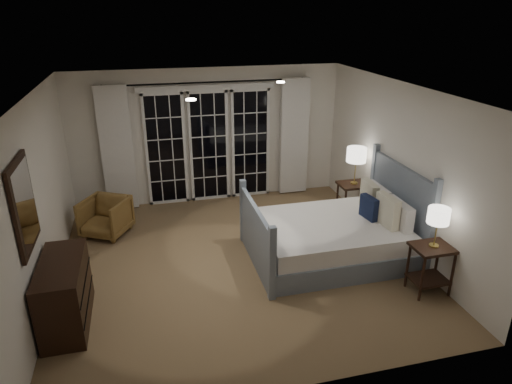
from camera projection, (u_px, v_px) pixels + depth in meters
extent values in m
plane|color=olive|center=(237.00, 261.00, 6.73)|extent=(5.00, 5.00, 0.00)
plane|color=silver|center=(234.00, 91.00, 5.79)|extent=(5.00, 5.00, 0.00)
cube|color=silver|center=(40.00, 200.00, 5.69)|extent=(0.02, 5.00, 2.50)
cube|color=silver|center=(399.00, 168.00, 6.83)|extent=(0.02, 5.00, 2.50)
cube|color=silver|center=(208.00, 136.00, 8.50)|extent=(5.00, 0.02, 2.50)
cube|color=silver|center=(295.00, 281.00, 4.02)|extent=(5.00, 0.02, 2.50)
cube|color=black|center=(166.00, 150.00, 8.37)|extent=(0.66, 0.02, 2.02)
cube|color=black|center=(209.00, 147.00, 8.55)|extent=(0.66, 0.02, 2.02)
cube|color=black|center=(250.00, 144.00, 8.74)|extent=(0.66, 0.02, 2.02)
cube|color=white|center=(207.00, 88.00, 8.12)|extent=(2.50, 0.04, 0.10)
cylinder|color=black|center=(207.00, 82.00, 8.04)|extent=(3.50, 0.03, 0.03)
cube|color=white|center=(117.00, 149.00, 8.06)|extent=(0.55, 0.10, 2.25)
cube|color=white|center=(294.00, 137.00, 8.81)|extent=(0.55, 0.10, 2.25)
cylinder|color=white|center=(281.00, 82.00, 6.51)|extent=(0.12, 0.12, 0.01)
cylinder|color=white|center=(191.00, 100.00, 5.30)|extent=(0.12, 0.12, 0.01)
cube|color=gray|center=(328.00, 247.00, 6.82)|extent=(2.11, 1.64, 0.31)
cube|color=white|center=(329.00, 230.00, 6.71)|extent=(2.05, 1.58, 0.26)
cube|color=gray|center=(399.00, 208.00, 6.88)|extent=(0.06, 1.64, 1.34)
cube|color=gray|center=(256.00, 237.00, 6.45)|extent=(0.06, 1.64, 0.92)
cube|color=white|center=(399.00, 214.00, 6.52)|extent=(0.14, 0.60, 0.36)
cube|color=white|center=(377.00, 197.00, 7.09)|extent=(0.14, 0.60, 0.36)
cube|color=beige|center=(387.00, 211.00, 6.50)|extent=(0.16, 0.46, 0.45)
cube|color=beige|center=(369.00, 196.00, 7.00)|extent=(0.16, 0.46, 0.45)
cube|color=#151E3B|center=(369.00, 208.00, 6.74)|extent=(0.15, 0.35, 0.34)
cube|color=black|center=(433.00, 248.00, 5.79)|extent=(0.52, 0.41, 0.04)
cube|color=black|center=(428.00, 279.00, 5.97)|extent=(0.48, 0.37, 0.03)
cylinder|color=black|center=(422.00, 279.00, 5.72)|extent=(0.04, 0.04, 0.64)
cylinder|color=black|center=(452.00, 274.00, 5.82)|extent=(0.04, 0.04, 0.64)
cylinder|color=black|center=(408.00, 266.00, 6.02)|extent=(0.04, 0.04, 0.64)
cylinder|color=black|center=(437.00, 261.00, 6.12)|extent=(0.04, 0.04, 0.64)
cube|color=black|center=(354.00, 185.00, 7.84)|extent=(0.52, 0.41, 0.04)
cube|color=black|center=(352.00, 209.00, 8.02)|extent=(0.48, 0.37, 0.03)
cylinder|color=black|center=(345.00, 207.00, 7.77)|extent=(0.04, 0.04, 0.64)
cylinder|color=black|center=(368.00, 205.00, 7.87)|extent=(0.04, 0.04, 0.64)
cylinder|color=black|center=(337.00, 200.00, 8.06)|extent=(0.04, 0.04, 0.64)
cylinder|color=black|center=(360.00, 197.00, 8.16)|extent=(0.04, 0.04, 0.64)
cylinder|color=tan|center=(434.00, 245.00, 5.78)|extent=(0.12, 0.12, 0.02)
cylinder|color=tan|center=(436.00, 234.00, 5.72)|extent=(0.02, 0.02, 0.31)
cylinder|color=white|center=(439.00, 216.00, 5.62)|extent=(0.27, 0.27, 0.20)
cylinder|color=tan|center=(354.00, 183.00, 7.83)|extent=(0.12, 0.12, 0.02)
cylinder|color=tan|center=(355.00, 172.00, 7.75)|extent=(0.02, 0.02, 0.38)
cylinder|color=white|center=(357.00, 155.00, 7.64)|extent=(0.33, 0.33, 0.24)
imported|color=brown|center=(106.00, 217.00, 7.43)|extent=(0.92, 0.92, 0.63)
cube|color=black|center=(65.00, 293.00, 5.29)|extent=(0.48, 1.14, 0.81)
cube|color=black|center=(88.00, 300.00, 5.40)|extent=(0.01, 1.12, 0.01)
cube|color=black|center=(85.00, 281.00, 5.30)|extent=(0.01, 1.12, 0.01)
cube|color=black|center=(23.00, 205.00, 4.81)|extent=(0.04, 0.85, 1.00)
cube|color=white|center=(26.00, 205.00, 4.81)|extent=(0.01, 0.73, 0.88)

